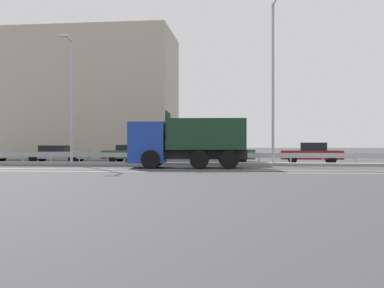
% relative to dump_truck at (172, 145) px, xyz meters
% --- Properties ---
extents(ground_plane, '(320.00, 320.00, 0.00)m').
position_rel_dump_truck_xyz_m(ground_plane, '(0.98, 1.76, -1.29)').
color(ground_plane, '#424244').
extents(lane_strip_0, '(58.30, 0.16, 0.01)m').
position_rel_dump_truck_xyz_m(lane_strip_0, '(0.94, -1.72, -1.29)').
color(lane_strip_0, silver).
rests_on(lane_strip_0, ground_plane).
extents(lane_strip_1, '(58.30, 0.16, 0.01)m').
position_rel_dump_truck_xyz_m(lane_strip_1, '(0.94, -3.87, -1.29)').
color(lane_strip_1, silver).
rests_on(lane_strip_1, ground_plane).
extents(median_island, '(32.06, 1.10, 0.18)m').
position_rel_dump_truck_xyz_m(median_island, '(0.98, 3.45, -1.20)').
color(median_island, gray).
rests_on(median_island, ground_plane).
extents(median_guardrail, '(58.30, 0.09, 0.78)m').
position_rel_dump_truck_xyz_m(median_guardrail, '(0.98, 4.67, -0.72)').
color(median_guardrail, '#9EA0A5').
rests_on(median_guardrail, ground_plane).
extents(dump_truck, '(6.84, 3.21, 3.19)m').
position_rel_dump_truck_xyz_m(dump_truck, '(0.00, 0.00, 0.00)').
color(dump_truck, '#19389E').
rests_on(dump_truck, ground_plane).
extents(median_road_sign, '(0.65, 0.16, 2.34)m').
position_rel_dump_truck_xyz_m(median_road_sign, '(3.30, 3.45, -0.09)').
color(median_road_sign, white).
rests_on(median_road_sign, ground_plane).
extents(street_lamp_1, '(0.72, 2.08, 8.40)m').
position_rel_dump_truck_xyz_m(street_lamp_1, '(-7.30, 3.25, 3.37)').
color(street_lamp_1, '#ADADB2').
rests_on(street_lamp_1, ground_plane).
extents(street_lamp_2, '(0.71, 1.91, 10.36)m').
position_rel_dump_truck_xyz_m(street_lamp_2, '(5.95, 3.50, 4.34)').
color(street_lamp_2, '#ADADB2').
rests_on(street_lamp_2, ground_plane).
extents(parked_car_2, '(4.79, 1.98, 1.27)m').
position_rel_dump_truck_xyz_m(parked_car_2, '(-9.76, 6.63, -0.63)').
color(parked_car_2, '#A3A3A8').
rests_on(parked_car_2, ground_plane).
extents(parked_car_3, '(4.34, 2.22, 1.31)m').
position_rel_dump_truck_xyz_m(parked_car_3, '(-4.08, 7.05, -0.60)').
color(parked_car_3, '#335B33').
rests_on(parked_car_3, ground_plane).
extents(parked_car_4, '(4.84, 2.22, 1.50)m').
position_rel_dump_truck_xyz_m(parked_car_4, '(2.45, 6.62, -0.53)').
color(parked_car_4, '#335B33').
rests_on(parked_car_4, ground_plane).
extents(parked_car_5, '(4.35, 2.18, 1.47)m').
position_rel_dump_truck_xyz_m(parked_car_5, '(8.84, 6.90, -0.55)').
color(parked_car_5, maroon).
rests_on(parked_car_5, ground_plane).
extents(background_building_0, '(16.67, 8.72, 12.18)m').
position_rel_dump_truck_xyz_m(background_building_0, '(-11.08, 17.45, 4.80)').
color(background_building_0, '#B7AD99').
rests_on(background_building_0, ground_plane).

